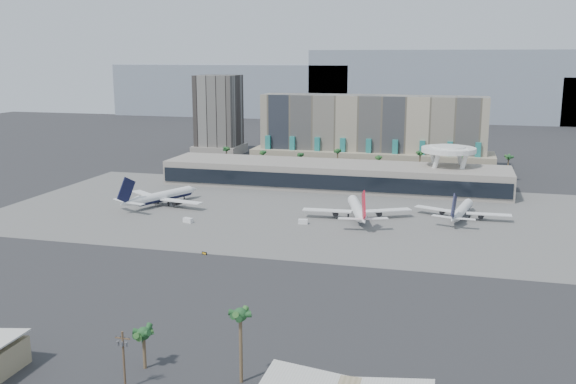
% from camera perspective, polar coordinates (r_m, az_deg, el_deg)
% --- Properties ---
extents(ground, '(900.00, 900.00, 0.00)m').
position_cam_1_polar(ground, '(217.78, -1.46, -5.17)').
color(ground, '#232326').
rests_on(ground, ground).
extents(apron_pad, '(260.00, 130.00, 0.06)m').
position_cam_1_polar(apron_pad, '(269.08, 1.83, -1.82)').
color(apron_pad, '#5B5B59').
rests_on(apron_pad, ground).
extents(mountain_ridge, '(680.00, 60.00, 70.00)m').
position_cam_1_polar(mountain_ridge, '(671.18, 12.38, 8.80)').
color(mountain_ridge, gray).
rests_on(mountain_ridge, ground).
extents(hotel, '(140.00, 30.00, 42.00)m').
position_cam_1_polar(hotel, '(380.15, 7.43, 4.73)').
color(hotel, tan).
rests_on(hotel, ground).
extents(office_tower, '(30.00, 30.00, 52.00)m').
position_cam_1_polar(office_tower, '(430.16, -6.17, 6.42)').
color(office_tower, black).
rests_on(office_tower, ground).
extents(terminal, '(170.00, 32.50, 14.50)m').
position_cam_1_polar(terminal, '(320.22, 4.07, 1.58)').
color(terminal, gray).
rests_on(terminal, ground).
extents(saucer_structure, '(26.00, 26.00, 21.89)m').
position_cam_1_polar(saucer_structure, '(318.92, 14.08, 3.38)').
color(saucer_structure, white).
rests_on(saucer_structure, ground).
extents(palm_row, '(157.80, 2.80, 13.10)m').
position_cam_1_polar(palm_row, '(352.59, 6.28, 3.16)').
color(palm_row, brown).
rests_on(palm_row, ground).
extents(utility_pole, '(3.20, 0.85, 12.00)m').
position_cam_1_polar(utility_pole, '(132.96, -14.43, -13.85)').
color(utility_pole, '#4C3826').
rests_on(utility_pole, ground).
extents(airliner_left, '(40.85, 42.09, 15.46)m').
position_cam_1_polar(airliner_left, '(286.57, -11.19, -0.39)').
color(airliner_left, white).
rests_on(airliner_left, ground).
extents(airliner_centre, '(43.03, 44.62, 15.76)m').
position_cam_1_polar(airliner_centre, '(259.02, 6.19, -1.53)').
color(airliner_centre, white).
rests_on(airliner_centre, ground).
extents(airliner_right, '(38.20, 39.67, 13.81)m').
position_cam_1_polar(airliner_right, '(266.76, 15.17, -1.60)').
color(airliner_right, white).
rests_on(airliner_right, ground).
extents(service_vehicle_a, '(4.22, 2.82, 1.89)m').
position_cam_1_polar(service_vehicle_a, '(255.40, -8.88, -2.50)').
color(service_vehicle_a, white).
rests_on(service_vehicle_a, ground).
extents(service_vehicle_b, '(3.88, 2.55, 1.87)m').
position_cam_1_polar(service_vehicle_b, '(250.42, 1.35, -2.65)').
color(service_vehicle_b, white).
rests_on(service_vehicle_b, ground).
extents(taxiway_sign, '(1.96, 0.93, 0.90)m').
position_cam_1_polar(taxiway_sign, '(214.41, -7.45, -5.42)').
color(taxiway_sign, black).
rests_on(taxiway_sign, ground).
extents(near_palm_a, '(6.00, 6.00, 9.20)m').
position_cam_1_polar(near_palm_a, '(140.18, -12.70, -12.69)').
color(near_palm_a, brown).
rests_on(near_palm_a, ground).
extents(near_palm_b, '(6.00, 6.00, 15.87)m').
position_cam_1_polar(near_palm_b, '(129.23, -4.25, -11.44)').
color(near_palm_b, brown).
rests_on(near_palm_b, ground).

